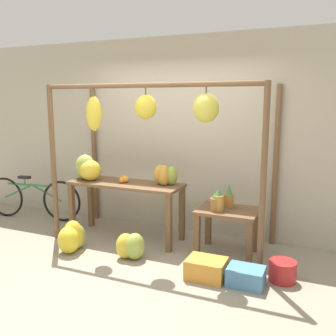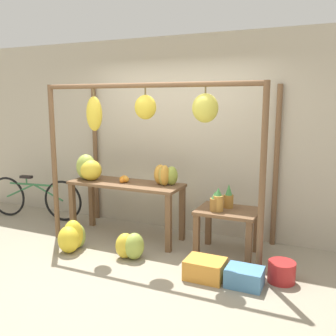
{
  "view_description": "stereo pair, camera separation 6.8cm",
  "coord_description": "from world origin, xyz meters",
  "px_view_note": "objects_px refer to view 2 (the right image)",
  "views": [
    {
      "loc": [
        2.02,
        -3.48,
        1.9
      ],
      "look_at": [
        0.13,
        0.9,
        1.04
      ],
      "focal_mm": 40.0,
      "sensor_mm": 36.0,
      "label": 1
    },
    {
      "loc": [
        2.09,
        -3.45,
        1.9
      ],
      "look_at": [
        0.13,
        0.9,
        1.04
      ],
      "focal_mm": 40.0,
      "sensor_mm": 36.0,
      "label": 2
    }
  ],
  "objects_px": {
    "banana_pile_on_table": "(88,168)",
    "orange_pile": "(125,179)",
    "blue_bucket": "(282,272)",
    "papaya_pile": "(165,175)",
    "banana_pile_ground_left": "(72,237)",
    "fruit_crate_white": "(205,269)",
    "pineapple_cluster": "(221,200)",
    "parked_bicycle": "(34,198)",
    "fruit_crate_purple": "(244,277)",
    "banana_pile_ground_right": "(130,246)"
  },
  "relations": [
    {
      "from": "parked_bicycle",
      "to": "papaya_pile",
      "type": "relative_size",
      "value": 4.52
    },
    {
      "from": "banana_pile_on_table",
      "to": "banana_pile_ground_right",
      "type": "xyz_separation_m",
      "value": [
        0.98,
        -0.55,
        -0.8
      ]
    },
    {
      "from": "blue_bucket",
      "to": "fruit_crate_purple",
      "type": "xyz_separation_m",
      "value": [
        -0.34,
        -0.25,
        -0.01
      ]
    },
    {
      "from": "banana_pile_ground_left",
      "to": "blue_bucket",
      "type": "relative_size",
      "value": 1.77
    },
    {
      "from": "orange_pile",
      "to": "parked_bicycle",
      "type": "xyz_separation_m",
      "value": [
        -1.78,
        0.12,
        -0.49
      ]
    },
    {
      "from": "blue_bucket",
      "to": "fruit_crate_white",
      "type": "bearing_deg",
      "value": -161.46
    },
    {
      "from": "papaya_pile",
      "to": "pineapple_cluster",
      "type": "bearing_deg",
      "value": -9.39
    },
    {
      "from": "banana_pile_ground_right",
      "to": "parked_bicycle",
      "type": "bearing_deg",
      "value": 161.23
    },
    {
      "from": "banana_pile_on_table",
      "to": "fruit_crate_white",
      "type": "relative_size",
      "value": 1.14
    },
    {
      "from": "orange_pile",
      "to": "banana_pile_on_table",
      "type": "bearing_deg",
      "value": -171.27
    },
    {
      "from": "banana_pile_on_table",
      "to": "banana_pile_ground_left",
      "type": "bearing_deg",
      "value": -75.09
    },
    {
      "from": "banana_pile_ground_right",
      "to": "parked_bicycle",
      "type": "height_order",
      "value": "parked_bicycle"
    },
    {
      "from": "fruit_crate_white",
      "to": "parked_bicycle",
      "type": "xyz_separation_m",
      "value": [
        -3.23,
        0.88,
        0.24
      ]
    },
    {
      "from": "blue_bucket",
      "to": "banana_pile_ground_right",
      "type": "bearing_deg",
      "value": -175.57
    },
    {
      "from": "pineapple_cluster",
      "to": "parked_bicycle",
      "type": "bearing_deg",
      "value": 176.4
    },
    {
      "from": "pineapple_cluster",
      "to": "papaya_pile",
      "type": "distance_m",
      "value": 0.85
    },
    {
      "from": "parked_bicycle",
      "to": "orange_pile",
      "type": "bearing_deg",
      "value": -3.81
    },
    {
      "from": "orange_pile",
      "to": "pineapple_cluster",
      "type": "height_order",
      "value": "pineapple_cluster"
    },
    {
      "from": "banana_pile_ground_left",
      "to": "parked_bicycle",
      "type": "distance_m",
      "value": 1.65
    },
    {
      "from": "pineapple_cluster",
      "to": "banana_pile_ground_left",
      "type": "distance_m",
      "value": 1.96
    },
    {
      "from": "orange_pile",
      "to": "pineapple_cluster",
      "type": "relative_size",
      "value": 0.61
    },
    {
      "from": "fruit_crate_purple",
      "to": "banana_pile_ground_left",
      "type": "bearing_deg",
      "value": 179.03
    },
    {
      "from": "orange_pile",
      "to": "blue_bucket",
      "type": "bearing_deg",
      "value": -12.73
    },
    {
      "from": "orange_pile",
      "to": "fruit_crate_white",
      "type": "distance_m",
      "value": 1.78
    },
    {
      "from": "banana_pile_ground_right",
      "to": "fruit_crate_purple",
      "type": "relative_size",
      "value": 1.12
    },
    {
      "from": "pineapple_cluster",
      "to": "blue_bucket",
      "type": "xyz_separation_m",
      "value": [
        0.81,
        -0.42,
        -0.59
      ]
    },
    {
      "from": "banana_pile_on_table",
      "to": "orange_pile",
      "type": "relative_size",
      "value": 2.37
    },
    {
      "from": "pineapple_cluster",
      "to": "banana_pile_ground_left",
      "type": "height_order",
      "value": "pineapple_cluster"
    },
    {
      "from": "fruit_crate_purple",
      "to": "banana_pile_on_table",
      "type": "bearing_deg",
      "value": 164.53
    },
    {
      "from": "pineapple_cluster",
      "to": "fruit_crate_white",
      "type": "distance_m",
      "value": 0.9
    },
    {
      "from": "blue_bucket",
      "to": "papaya_pile",
      "type": "bearing_deg",
      "value": 161.18
    },
    {
      "from": "pineapple_cluster",
      "to": "banana_pile_ground_right",
      "type": "distance_m",
      "value": 1.24
    },
    {
      "from": "banana_pile_on_table",
      "to": "papaya_pile",
      "type": "bearing_deg",
      "value": 6.81
    },
    {
      "from": "orange_pile",
      "to": "fruit_crate_white",
      "type": "xyz_separation_m",
      "value": [
        1.44,
        -0.76,
        -0.73
      ]
    },
    {
      "from": "banana_pile_ground_left",
      "to": "parked_bicycle",
      "type": "height_order",
      "value": "parked_bicycle"
    },
    {
      "from": "banana_pile_on_table",
      "to": "blue_bucket",
      "type": "relative_size",
      "value": 1.64
    },
    {
      "from": "orange_pile",
      "to": "parked_bicycle",
      "type": "relative_size",
      "value": 0.12
    },
    {
      "from": "orange_pile",
      "to": "papaya_pile",
      "type": "height_order",
      "value": "papaya_pile"
    },
    {
      "from": "banana_pile_ground_left",
      "to": "banana_pile_ground_right",
      "type": "distance_m",
      "value": 0.82
    },
    {
      "from": "blue_bucket",
      "to": "papaya_pile",
      "type": "xyz_separation_m",
      "value": [
        -1.62,
        0.55,
        0.81
      ]
    },
    {
      "from": "banana_pile_ground_left",
      "to": "fruit_crate_purple",
      "type": "height_order",
      "value": "banana_pile_ground_left"
    },
    {
      "from": "orange_pile",
      "to": "fruit_crate_white",
      "type": "bearing_deg",
      "value": -27.67
    },
    {
      "from": "pineapple_cluster",
      "to": "banana_pile_ground_right",
      "type": "bearing_deg",
      "value": -150.12
    },
    {
      "from": "fruit_crate_white",
      "to": "parked_bicycle",
      "type": "distance_m",
      "value": 3.35
    },
    {
      "from": "banana_pile_ground_right",
      "to": "papaya_pile",
      "type": "distance_m",
      "value": 1.04
    },
    {
      "from": "fruit_crate_white",
      "to": "fruit_crate_purple",
      "type": "xyz_separation_m",
      "value": [
        0.43,
        0.01,
        -0.01
      ]
    },
    {
      "from": "fruit_crate_purple",
      "to": "blue_bucket",
      "type": "bearing_deg",
      "value": 36.58
    },
    {
      "from": "parked_bicycle",
      "to": "fruit_crate_white",
      "type": "bearing_deg",
      "value": -15.18
    },
    {
      "from": "pineapple_cluster",
      "to": "fruit_crate_white",
      "type": "xyz_separation_m",
      "value": [
        0.04,
        -0.67,
        -0.59
      ]
    },
    {
      "from": "banana_pile_on_table",
      "to": "banana_pile_ground_right",
      "type": "relative_size",
      "value": 1.13
    }
  ]
}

